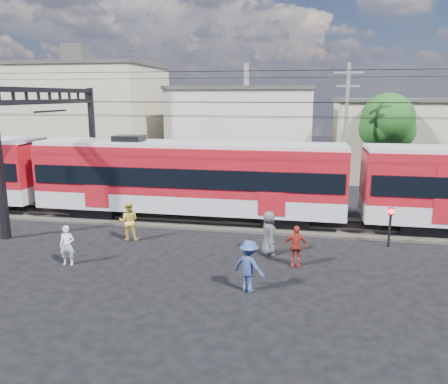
{
  "coord_description": "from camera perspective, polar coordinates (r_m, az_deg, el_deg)",
  "views": [
    {
      "loc": [
        3.57,
        -13.73,
        6.52
      ],
      "look_at": [
        0.05,
        5.0,
        2.3
      ],
      "focal_mm": 35.0,
      "sensor_mm": 36.0,
      "label": 1
    }
  ],
  "objects": [
    {
      "name": "pedestrian_c",
      "position": [
        14.92,
        3.27,
        -9.66
      ],
      "size": [
        1.34,
        1.1,
        1.8
      ],
      "primitive_type": "imported",
      "rotation": [
        0.0,
        0.0,
        2.71
      ],
      "color": "navy",
      "rests_on": "ground"
    },
    {
      "name": "building_mideast",
      "position": [
        39.29,
        26.15,
        6.31
      ],
      "size": [
        16.32,
        10.2,
        6.3
      ],
      "color": "#BCAE8F",
      "rests_on": "ground"
    },
    {
      "name": "crossing_signal",
      "position": [
        20.34,
        20.9,
        -3.41
      ],
      "size": [
        0.26,
        0.26,
        1.79
      ],
      "color": "black",
      "rests_on": "ground"
    },
    {
      "name": "rail_far",
      "position": [
        23.63,
        1.55,
        -3.09
      ],
      "size": [
        70.0,
        0.12,
        0.12
      ],
      "primitive_type": "cube",
      "color": "#59544C",
      "rests_on": "track_bed"
    },
    {
      "name": "pedestrian_a",
      "position": [
        18.25,
        -19.81,
        -6.59
      ],
      "size": [
        0.63,
        0.47,
        1.58
      ],
      "primitive_type": "imported",
      "rotation": [
        0.0,
        0.0,
        0.17
      ],
      "color": "silver",
      "rests_on": "ground"
    },
    {
      "name": "pedestrian_e",
      "position": [
        18.29,
        5.85,
        -5.37
      ],
      "size": [
        0.85,
        1.05,
        1.87
      ],
      "primitive_type": "imported",
      "rotation": [
        0.0,
        0.0,
        1.88
      ],
      "color": "#454549",
      "rests_on": "ground"
    },
    {
      "name": "commuter_train",
      "position": [
        22.85,
        -4.15,
        2.07
      ],
      "size": [
        50.3,
        3.08,
        4.17
      ],
      "color": "black",
      "rests_on": "ground"
    },
    {
      "name": "utility_pole_mid",
      "position": [
        28.9,
        15.59,
        8.09
      ],
      "size": [
        1.8,
        0.24,
        8.5
      ],
      "color": "slate",
      "rests_on": "ground"
    },
    {
      "name": "building_midwest",
      "position": [
        41.21,
        2.87,
        8.49
      ],
      "size": [
        12.24,
        12.24,
        7.3
      ],
      "color": "#BDB3A5",
      "rests_on": "ground"
    },
    {
      "name": "pedestrian_d",
      "position": [
        17.25,
        9.33,
        -6.99
      ],
      "size": [
        0.97,
        0.42,
        1.64
      ],
      "primitive_type": "imported",
      "rotation": [
        0.0,
        0.0,
        0.02
      ],
      "color": "maroon",
      "rests_on": "ground"
    },
    {
      "name": "tree_near",
      "position": [
        32.37,
        20.84,
        8.39
      ],
      "size": [
        3.82,
        3.64,
        6.72
      ],
      "color": "#382619",
      "rests_on": "ground"
    },
    {
      "name": "ground",
      "position": [
        15.61,
        -3.67,
        -12.23
      ],
      "size": [
        120.0,
        120.0,
        0.0
      ],
      "primitive_type": "plane",
      "color": "black",
      "rests_on": "ground"
    },
    {
      "name": "pedestrian_b",
      "position": [
        20.49,
        -12.34,
        -3.72
      ],
      "size": [
        1.01,
        0.87,
        1.81
      ],
      "primitive_type": "imported",
      "rotation": [
        0.0,
        0.0,
        3.37
      ],
      "color": "gold",
      "rests_on": "ground"
    },
    {
      "name": "building_west",
      "position": [
        43.01,
        -18.2,
        9.39
      ],
      "size": [
        14.28,
        10.2,
        9.3
      ],
      "color": "#BCAE8F",
      "rests_on": "ground"
    },
    {
      "name": "track_bed",
      "position": [
        22.95,
        1.25,
        -3.87
      ],
      "size": [
        70.0,
        3.4,
        0.12
      ],
      "primitive_type": "cube",
      "color": "#2D2823",
      "rests_on": "ground"
    },
    {
      "name": "catenary",
      "position": [
        24.97,
        -18.92,
        8.65
      ],
      "size": [
        70.0,
        9.3,
        7.52
      ],
      "color": "black",
      "rests_on": "ground"
    },
    {
      "name": "rail_near",
      "position": [
        22.2,
        0.94,
        -4.11
      ],
      "size": [
        70.0,
        0.12,
        0.12
      ],
      "primitive_type": "cube",
      "color": "#59544C",
      "rests_on": "track_bed"
    }
  ]
}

